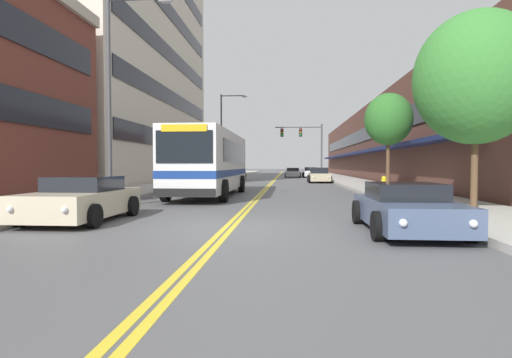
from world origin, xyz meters
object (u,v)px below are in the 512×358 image
car_black_parked_left_far (236,174)px  fire_hydrant (384,186)px  street_tree_right_mid (388,119)px  car_red_parked_left_mid (224,175)px  car_silver_moving_lead (293,173)px  street_lamp_left_near (118,81)px  city_bus (211,161)px  traffic_signal_mast (305,140)px  car_slate_blue_parked_right_foreground (406,209)px  car_beige_parked_right_far (319,176)px  street_tree_right_near (476,78)px  street_lamp_left_far (225,130)px  car_white_parked_right_mid (310,173)px  car_champagne_parked_left_near (82,200)px

car_black_parked_left_far → fire_hydrant: (10.21, -24.64, 0.01)m
street_tree_right_mid → car_red_parked_left_mid: bearing=131.1°
car_silver_moving_lead → street_lamp_left_near: bearing=-100.4°
car_red_parked_left_mid → city_bus: bearing=-83.3°
car_black_parked_left_far → traffic_signal_mast: size_ratio=0.72×
city_bus → car_slate_blue_parked_right_foreground: 12.94m
car_beige_parked_right_far → traffic_signal_mast: bearing=96.6°
city_bus → fire_hydrant: city_bus is taller
car_silver_moving_lead → traffic_signal_mast: 8.93m
street_lamp_left_near → fire_hydrant: (10.88, 4.17, -4.15)m
street_tree_right_near → car_red_parked_left_mid: bearing=116.2°
street_lamp_left_far → car_slate_blue_parked_right_foreground: bearing=-72.9°
traffic_signal_mast → street_tree_right_near: street_tree_right_near is taller
city_bus → car_silver_moving_lead: (4.62, 32.35, -1.26)m
car_white_parked_right_mid → car_silver_moving_lead: size_ratio=1.07×
car_black_parked_left_far → street_tree_right_mid: size_ratio=0.82×
city_bus → car_beige_parked_right_far: city_bus is taller
car_champagne_parked_left_near → street_tree_right_mid: (11.56, 12.08, 3.58)m
car_champagne_parked_left_near → car_white_parked_right_mid: size_ratio=0.90×
car_white_parked_right_mid → street_lamp_left_near: size_ratio=0.58×
car_champagne_parked_left_near → car_red_parked_left_mid: car_red_parked_left_mid is taller
car_black_parked_left_far → car_white_parked_right_mid: 12.50m
car_silver_moving_lead → street_lamp_left_far: street_lamp_left_far is taller
car_black_parked_left_far → city_bus: bearing=-85.7°
city_bus → car_black_parked_left_far: size_ratio=2.37×
city_bus → car_slate_blue_parked_right_foreground: city_bus is taller
city_bus → street_tree_right_mid: size_ratio=1.94×
car_champagne_parked_left_near → fire_hydrant: 13.03m
city_bus → car_slate_blue_parked_right_foreground: size_ratio=2.54×
car_red_parked_left_mid → street_tree_right_near: bearing=-63.8°
car_black_parked_left_far → street_lamp_left_near: size_ratio=0.56×
car_champagne_parked_left_near → fire_hydrant: (10.37, 7.90, 0.03)m
street_lamp_left_far → street_tree_right_near: street_lamp_left_far is taller
car_red_parked_left_mid → car_white_parked_right_mid: size_ratio=1.02×
car_white_parked_right_mid → street_tree_right_mid: street_tree_right_mid is taller
car_beige_parked_right_far → car_silver_moving_lead: size_ratio=0.96×
city_bus → fire_hydrant: bearing=-11.9°
street_lamp_left_near → street_tree_right_mid: (12.07, 8.35, -0.60)m
street_tree_right_near → fire_hydrant: size_ratio=6.57×
city_bus → car_champagne_parked_left_near: city_bus is taller
traffic_signal_mast → street_lamp_left_far: 9.71m
car_slate_blue_parked_right_foreground → car_white_parked_right_mid: size_ratio=0.90×
traffic_signal_mast → car_black_parked_left_far: bearing=-168.6°
car_white_parked_right_mid → street_tree_right_near: bearing=-85.9°
street_lamp_left_near → traffic_signal_mast: bearing=74.7°
street_tree_right_near → car_silver_moving_lead: bearing=97.3°
car_white_parked_right_mid → car_beige_parked_right_far: bearing=-90.2°
city_bus → street_tree_right_near: 12.85m
car_slate_blue_parked_right_foreground → street_lamp_left_near: street_lamp_left_near is taller
car_champagne_parked_left_near → car_slate_blue_parked_right_foreground: car_champagne_parked_left_near is taller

